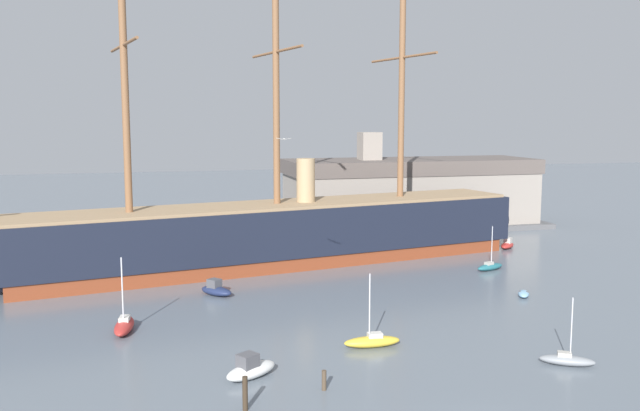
# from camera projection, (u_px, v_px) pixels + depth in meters

# --- Properties ---
(tall_ship) EXTENTS (75.49, 21.39, 36.58)m
(tall_ship) POSITION_uv_depth(u_px,v_px,m) (277.00, 233.00, 82.28)
(tall_ship) COLOR brown
(tall_ship) RESTS_ON ground
(motorboat_foreground_left) EXTENTS (4.44, 3.69, 1.75)m
(motorboat_foreground_left) POSITION_uv_depth(u_px,v_px,m) (251.00, 369.00, 46.84)
(motorboat_foreground_left) COLOR silver
(motorboat_foreground_left) RESTS_ON ground
(sailboat_foreground_right) EXTENTS (3.91, 2.99, 5.04)m
(sailboat_foreground_right) POSITION_uv_depth(u_px,v_px,m) (567.00, 360.00, 49.18)
(sailboat_foreground_right) COLOR gray
(sailboat_foreground_right) RESTS_ON ground
(sailboat_near_centre) EXTENTS (4.57, 1.58, 5.86)m
(sailboat_near_centre) POSITION_uv_depth(u_px,v_px,m) (372.00, 341.00, 53.11)
(sailboat_near_centre) COLOR gold
(sailboat_near_centre) RESTS_ON ground
(sailboat_mid_left) EXTENTS (2.13, 5.05, 6.37)m
(sailboat_mid_left) POSITION_uv_depth(u_px,v_px,m) (124.00, 325.00, 56.96)
(sailboat_mid_left) COLOR #B22D28
(sailboat_mid_left) RESTS_ON ground
(dinghy_mid_right) EXTENTS (2.18, 2.66, 0.58)m
(dinghy_mid_right) POSITION_uv_depth(u_px,v_px,m) (524.00, 294.00, 68.11)
(dinghy_mid_right) COLOR #7FB2D6
(dinghy_mid_right) RESTS_ON ground
(motorboat_alongside_bow) EXTENTS (3.69, 4.06, 1.64)m
(motorboat_alongside_bow) POSITION_uv_depth(u_px,v_px,m) (216.00, 290.00, 68.60)
(motorboat_alongside_bow) COLOR #1E284C
(motorboat_alongside_bow) RESTS_ON ground
(sailboat_alongside_stern) EXTENTS (4.17, 2.51, 5.21)m
(sailboat_alongside_stern) POSITION_uv_depth(u_px,v_px,m) (490.00, 266.00, 79.96)
(sailboat_alongside_stern) COLOR #236670
(sailboat_alongside_stern) RESTS_ON ground
(motorboat_far_left) EXTENTS (1.41, 2.98, 1.22)m
(motorboat_far_left) POSITION_uv_depth(u_px,v_px,m) (62.00, 256.00, 85.78)
(motorboat_far_left) COLOR #1E284C
(motorboat_far_left) RESTS_ON ground
(motorboat_far_right) EXTENTS (3.50, 3.40, 1.45)m
(motorboat_far_right) POSITION_uv_depth(u_px,v_px,m) (507.00, 245.00, 93.36)
(motorboat_far_right) COLOR #B22D28
(motorboat_far_right) RESTS_ON ground
(sailboat_distant_centre) EXTENTS (4.61, 3.27, 5.85)m
(sailboat_distant_centre) POSITION_uv_depth(u_px,v_px,m) (276.00, 236.00, 100.17)
(sailboat_distant_centre) COLOR #1E284C
(sailboat_distant_centre) RESTS_ON ground
(mooring_piling_nearest) EXTENTS (0.33, 0.33, 2.16)m
(mooring_piling_nearest) POSITION_uv_depth(u_px,v_px,m) (245.00, 394.00, 41.49)
(mooring_piling_nearest) COLOR #382B1E
(mooring_piling_nearest) RESTS_ON ground
(mooring_piling_left_pair) EXTENTS (0.31, 0.31, 1.34)m
(mooring_piling_left_pair) POSITION_uv_depth(u_px,v_px,m) (324.00, 380.00, 44.67)
(mooring_piling_left_pair) COLOR #4C3D2D
(mooring_piling_left_pair) RESTS_ON ground
(dockside_warehouse_right) EXTENTS (43.66, 16.18, 15.52)m
(dockside_warehouse_right) POSITION_uv_depth(u_px,v_px,m) (410.00, 193.00, 110.92)
(dockside_warehouse_right) COLOR #565659
(dockside_warehouse_right) RESTS_ON ground
(seagull_in_flight) EXTENTS (1.22, 0.88, 0.14)m
(seagull_in_flight) POSITION_uv_depth(u_px,v_px,m) (284.00, 139.00, 57.21)
(seagull_in_flight) COLOR silver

